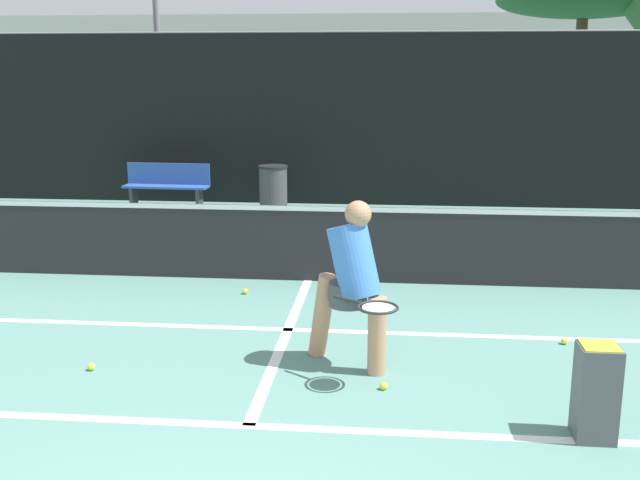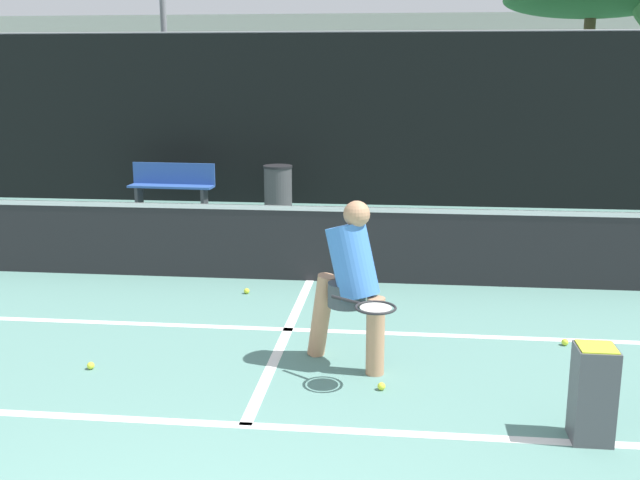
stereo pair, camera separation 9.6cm
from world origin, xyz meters
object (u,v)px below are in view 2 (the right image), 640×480
object	(u,v)px
ball_hopper	(593,391)
parked_car	(189,153)
player_practicing	(351,279)
courtside_bench	(172,184)
trash_bin	(278,188)

from	to	relation	value
ball_hopper	parked_car	xyz separation A→B (m)	(-6.46, 12.28, 0.26)
player_practicing	parked_car	distance (m)	12.05
parked_car	ball_hopper	bearing A→B (deg)	-62.27
player_practicing	ball_hopper	bearing A→B (deg)	1.73
courtside_bench	parked_car	size ratio (longest dim) A/B	0.38
ball_hopper	parked_car	world-z (taller)	parked_car
courtside_bench	trash_bin	xyz separation A→B (m)	(2.01, 0.02, -0.04)
ball_hopper	parked_car	distance (m)	13.88
player_practicing	parked_car	xyz separation A→B (m)	(-4.65, 11.11, -0.17)
trash_bin	courtside_bench	bearing A→B (deg)	-179.33
courtside_bench	ball_hopper	bearing A→B (deg)	-53.42
ball_hopper	trash_bin	distance (m)	9.23
courtside_bench	trash_bin	bearing A→B (deg)	3.33
trash_bin	ball_hopper	bearing A→B (deg)	-66.58
player_practicing	trash_bin	xyz separation A→B (m)	(-1.86, 7.30, -0.38)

